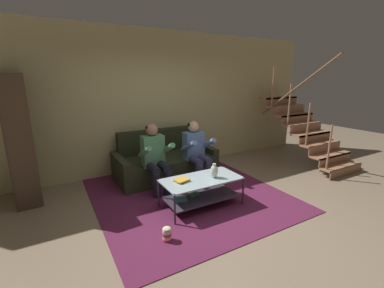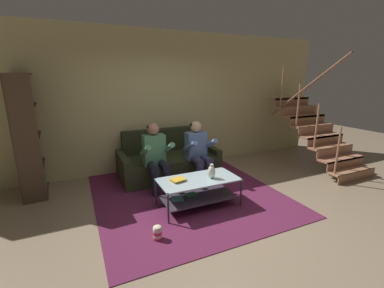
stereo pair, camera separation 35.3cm
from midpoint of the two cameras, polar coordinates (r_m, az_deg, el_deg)
ground at (r=3.87m, az=7.30°, el=-15.88°), size 16.80×16.80×0.00m
back_partition at (r=5.59m, az=-5.81°, el=9.36°), size 8.40×0.12×2.90m
staircase_run at (r=6.37m, az=27.45°, el=2.90°), size 1.07×2.07×2.39m
couch at (r=5.26m, az=-3.51°, el=-3.88°), size 1.93×0.98×0.91m
person_seated_left at (r=4.50m, az=-5.80°, el=-2.37°), size 0.50×0.58×1.19m
person_seated_right at (r=4.82m, az=3.53°, el=-1.31°), size 0.50×0.58×1.16m
coffee_table at (r=4.00m, az=3.82°, el=-9.81°), size 1.22×0.60×0.45m
area_rug at (r=4.62m, az=0.39°, el=-10.33°), size 3.00×3.41×0.01m
vase at (r=3.95m, az=6.93°, el=-6.15°), size 0.12×0.12×0.23m
book_stack at (r=3.85m, az=-0.53°, el=-7.96°), size 0.24×0.21×0.04m
bookshelf at (r=5.03m, az=-31.04°, el=-1.39°), size 0.42×1.11×2.02m
popcorn_tub at (r=3.35m, az=-4.53°, el=-19.13°), size 0.11×0.11×0.19m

